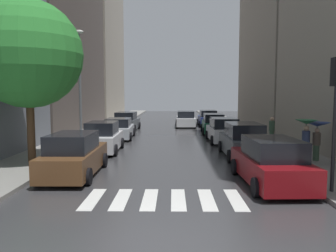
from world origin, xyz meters
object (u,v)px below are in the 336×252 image
(lamp_post_left, at_px, (80,79))
(car_midroad, at_px, (186,119))
(parked_car_left_second, at_px, (103,138))
(street_tree_left, at_px, (28,54))
(parked_car_left_nearest, at_px, (74,156))
(parked_car_right_second, at_px, (243,141))
(parked_car_right_fifth, at_px, (208,119))
(parked_car_right_nearest, at_px, (271,163))
(pedestrian_far_side, at_px, (306,131))
(parked_car_right_third, at_px, (223,131))
(pedestrian_by_kerb, at_px, (272,130))
(traffic_light_right_corner, at_px, (336,95))
(parked_car_left_fourth, at_px, (126,122))
(pedestrian_near_tree, at_px, (317,131))
(parked_car_left_third, at_px, (119,129))
(parked_car_right_fourth, at_px, (213,124))

(lamp_post_left, bearing_deg, car_midroad, 61.41)
(lamp_post_left, bearing_deg, parked_car_left_second, -49.54)
(street_tree_left, bearing_deg, parked_car_left_nearest, -38.37)
(parked_car_left_second, xyz_separation_m, parked_car_right_second, (7.69, -1.48, 0.03))
(parked_car_right_fifth, bearing_deg, parked_car_left_nearest, 161.21)
(parked_car_left_nearest, distance_m, street_tree_left, 5.44)
(parked_car_right_nearest, distance_m, pedestrian_far_side, 4.51)
(parked_car_right_nearest, distance_m, parked_car_right_third, 11.03)
(parked_car_right_fifth, relative_size, pedestrian_by_kerb, 2.75)
(traffic_light_right_corner, relative_size, lamp_post_left, 0.60)
(parked_car_left_fourth, height_order, pedestrian_by_kerb, pedestrian_by_kerb)
(parked_car_left_nearest, xyz_separation_m, parked_car_left_fourth, (-0.27, 17.31, -0.02))
(parked_car_left_nearest, distance_m, pedestrian_near_tree, 11.14)
(pedestrian_near_tree, bearing_deg, parked_car_right_nearest, 8.34)
(car_midroad, bearing_deg, parked_car_left_fourth, 123.10)
(lamp_post_left, bearing_deg, parked_car_right_fifth, 55.89)
(parked_car_left_fourth, bearing_deg, lamp_post_left, 173.56)
(parked_car_left_third, bearing_deg, traffic_light_right_corner, -148.80)
(pedestrian_by_kerb, bearing_deg, parked_car_left_third, -116.31)
(parked_car_left_third, bearing_deg, pedestrian_near_tree, -131.56)
(parked_car_right_fifth, distance_m, traffic_light_right_corner, 24.57)
(parked_car_right_fourth, height_order, traffic_light_right_corner, traffic_light_right_corner)
(parked_car_right_third, distance_m, lamp_post_left, 10.15)
(car_midroad, xyz_separation_m, traffic_light_right_corner, (3.85, -23.46, 2.52))
(parked_car_left_fourth, xyz_separation_m, pedestrian_near_tree, (11.09, -14.82, 0.77))
(pedestrian_by_kerb, relative_size, pedestrian_far_side, 0.88)
(pedestrian_near_tree, xyz_separation_m, pedestrian_far_side, (-0.59, -0.22, 0.01))
(street_tree_left, bearing_deg, pedestrian_by_kerb, 24.51)
(parked_car_right_nearest, bearing_deg, lamp_post_left, 44.05)
(parked_car_right_third, relative_size, pedestrian_far_side, 2.33)
(parked_car_right_nearest, bearing_deg, parked_car_left_second, 45.64)
(pedestrian_by_kerb, distance_m, lamp_post_left, 12.56)
(parked_car_right_fifth, relative_size, lamp_post_left, 0.67)
(lamp_post_left, bearing_deg, pedestrian_by_kerb, 1.15)
(traffic_light_right_corner, bearing_deg, parked_car_left_nearest, 164.02)
(parked_car_left_third, height_order, lamp_post_left, lamp_post_left)
(car_midroad, height_order, pedestrian_by_kerb, pedestrian_by_kerb)
(parked_car_left_second, relative_size, pedestrian_by_kerb, 2.36)
(parked_car_left_second, bearing_deg, traffic_light_right_corner, -132.81)
(parked_car_left_nearest, bearing_deg, parked_car_left_second, -0.76)
(parked_car_left_nearest, distance_m, parked_car_left_third, 11.50)
(parked_car_left_second, xyz_separation_m, traffic_light_right_corner, (9.17, -8.20, 2.47))
(pedestrian_far_side, xyz_separation_m, street_tree_left, (-12.84, -0.21, 3.54))
(pedestrian_near_tree, bearing_deg, parked_car_right_fifth, -121.65)
(traffic_light_right_corner, bearing_deg, street_tree_left, 158.29)
(parked_car_left_third, relative_size, parked_car_left_fourth, 1.02)
(parked_car_left_third, xyz_separation_m, car_midroad, (5.36, 9.33, 0.04))
(car_midroad, xyz_separation_m, street_tree_left, (-7.93, -18.77, 4.35))
(parked_car_left_second, xyz_separation_m, parked_car_left_third, (-0.03, 5.93, -0.09))
(parked_car_left_fourth, distance_m, parked_car_right_third, 10.85)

